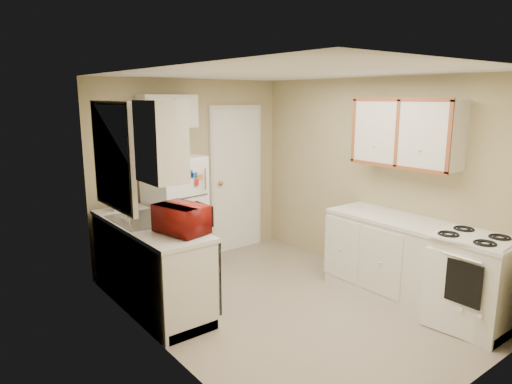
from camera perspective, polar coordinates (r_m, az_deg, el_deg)
floor at (r=5.01m, az=3.62°, el=-13.93°), size 3.80×3.80×0.00m
ceiling at (r=4.52m, az=4.03°, el=14.63°), size 3.80×3.80×0.00m
wall_left at (r=3.86m, az=-11.95°, el=-3.12°), size 3.80×3.80×0.00m
wall_right at (r=5.63m, az=14.52°, el=1.48°), size 3.80×3.80×0.00m
wall_back at (r=6.14m, az=-8.06°, el=2.58°), size 2.80×2.80×0.00m
wall_front at (r=3.49m, az=25.14°, el=-5.62°), size 2.80×2.80×0.00m
left_counter at (r=4.98m, az=-13.07°, el=-8.76°), size 0.60×1.80×0.90m
dishwasher at (r=4.60m, az=-6.54°, el=-9.78°), size 0.03×0.58×0.72m
sink at (r=4.99m, az=-14.02°, el=-3.84°), size 0.54×0.74×0.16m
microwave at (r=4.40m, az=-9.25°, el=-3.18°), size 0.55×0.39×0.33m
soap_bottle at (r=5.42m, az=-16.89°, el=-1.23°), size 0.13×0.13×0.22m
window_blinds at (r=4.75m, az=-17.34°, el=4.32°), size 0.10×0.98×1.08m
upper_cabinet_left at (r=4.01m, az=-11.78°, el=6.18°), size 0.30×0.45×0.70m
refrigerator at (r=5.72m, az=-10.03°, el=-2.91°), size 0.68×0.66×1.48m
cabinet_over_fridge at (r=5.74m, az=-11.04°, el=9.87°), size 0.70×0.30×0.40m
interior_door at (r=6.51m, az=-2.49°, el=1.61°), size 0.86×0.06×2.08m
right_counter at (r=5.14m, az=19.12°, el=-8.46°), size 0.60×2.00×0.90m
stove at (r=4.84m, az=25.03°, el=-10.85°), size 0.61×0.72×0.80m
upper_cabinet_right at (r=5.15m, az=18.26°, el=7.05°), size 0.30×1.20×0.70m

